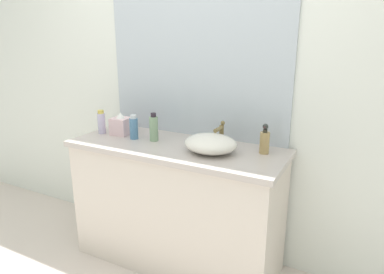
# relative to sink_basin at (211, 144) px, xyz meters

# --- Properties ---
(bathroom_wall_rear) EXTENTS (6.00, 0.06, 2.60)m
(bathroom_wall_rear) POSITION_rel_sink_basin_xyz_m (-0.25, 0.35, 0.37)
(bathroom_wall_rear) COLOR silver
(bathroom_wall_rear) RESTS_ON ground
(vanity_counter) EXTENTS (1.45, 0.56, 0.87)m
(vanity_counter) POSITION_rel_sink_basin_xyz_m (-0.26, 0.03, -0.49)
(vanity_counter) COLOR beige
(vanity_counter) RESTS_ON ground
(wall_mirror_panel) EXTENTS (1.35, 0.01, 1.25)m
(wall_mirror_panel) POSITION_rel_sink_basin_xyz_m (-0.26, 0.31, 0.57)
(wall_mirror_panel) COLOR #B2BCC6
(wall_mirror_panel) RESTS_ON vanity_counter
(sink_basin) EXTENTS (0.33, 0.28, 0.12)m
(sink_basin) POSITION_rel_sink_basin_xyz_m (0.00, 0.00, 0.00)
(sink_basin) COLOR silver
(sink_basin) RESTS_ON vanity_counter
(faucet) EXTENTS (0.03, 0.14, 0.16)m
(faucet) POSITION_rel_sink_basin_xyz_m (0.00, 0.16, 0.04)
(faucet) COLOR olive
(faucet) RESTS_ON vanity_counter
(soap_dispenser) EXTENTS (0.06, 0.06, 0.19)m
(soap_dispenser) POSITION_rel_sink_basin_xyz_m (0.30, 0.14, 0.02)
(soap_dispenser) COLOR #A48753
(soap_dispenser) RESTS_ON vanity_counter
(lotion_bottle) EXTENTS (0.06, 0.06, 0.17)m
(lotion_bottle) POSITION_rel_sink_basin_xyz_m (-0.59, 0.02, 0.02)
(lotion_bottle) COLOR teal
(lotion_bottle) RESTS_ON vanity_counter
(perfume_bottle) EXTENTS (0.06, 0.06, 0.19)m
(perfume_bottle) POSITION_rel_sink_basin_xyz_m (-0.45, 0.05, 0.03)
(perfume_bottle) COLOR gray
(perfume_bottle) RESTS_ON vanity_counter
(spray_can) EXTENTS (0.06, 0.06, 0.17)m
(spray_can) POSITION_rel_sink_basin_xyz_m (-0.89, 0.03, 0.02)
(spray_can) COLOR silver
(spray_can) RESTS_ON vanity_counter
(tissue_box) EXTENTS (0.13, 0.13, 0.16)m
(tissue_box) POSITION_rel_sink_basin_xyz_m (-0.74, 0.07, 0.01)
(tissue_box) COLOR beige
(tissue_box) RESTS_ON vanity_counter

